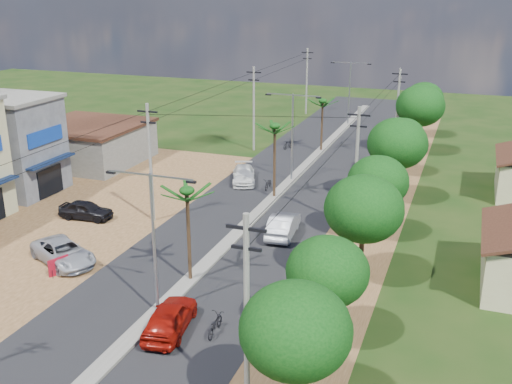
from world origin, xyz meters
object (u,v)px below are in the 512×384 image
car_parked_silver (63,253)px  moto_rider_east (215,325)px  car_parked_dark (86,210)px  car_white_far (244,175)px  car_silver_mid (283,225)px  roadside_sign (59,266)px  car_red_near (170,318)px

car_parked_silver → moto_rider_east: 13.15m
car_parked_silver → car_parked_dark: bearing=51.2°
car_parked_silver → car_parked_dark: size_ratio=1.27×
moto_rider_east → car_white_far: bearing=-75.9°
car_parked_silver → moto_rider_east: size_ratio=2.74×
car_silver_mid → car_parked_silver: size_ratio=0.91×
car_silver_mid → roadside_sign: (-11.14, -10.59, -0.23)m
roadside_sign → moto_rider_east: bearing=9.5°
car_silver_mid → roadside_sign: bearing=38.2°
roadside_sign → car_white_far: bearing=102.1°
car_white_far → car_parked_dark: car_parked_dark is taller
roadside_sign → car_red_near: bearing=3.3°
car_red_near → roadside_sign: car_red_near is taller
car_red_near → car_parked_dark: (-13.48, 11.89, -0.09)m
car_white_far → car_parked_silver: 20.19m
car_white_far → car_parked_dark: size_ratio=1.16×
car_silver_mid → car_white_far: car_silver_mid is taller
car_parked_dark → moto_rider_east: size_ratio=2.16×
car_parked_dark → car_red_near: bearing=-136.1°
car_silver_mid → roadside_sign: car_silver_mid is taller
car_silver_mid → car_red_near: bearing=78.0°
car_parked_dark → moto_rider_east: car_parked_dark is taller
moto_rider_east → roadside_sign: (-11.75, 2.81, 0.06)m
car_parked_silver → roadside_sign: size_ratio=4.06×
car_silver_mid → moto_rider_east: size_ratio=2.51×
car_silver_mid → moto_rider_east: car_silver_mid is taller
car_red_near → moto_rider_east: car_red_near is taller
car_parked_silver → moto_rider_east: (12.45, -4.22, -0.23)m
moto_rider_east → roadside_sign: 12.08m
car_red_near → car_white_far: (-5.43, 24.43, -0.10)m
moto_rider_east → roadside_sign: size_ratio=1.48×
car_silver_mid → car_white_far: (-7.07, 10.44, -0.10)m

